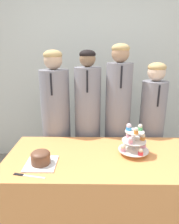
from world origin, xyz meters
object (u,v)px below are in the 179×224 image
object	(u,v)px
student_1	(88,127)
student_0	(56,127)
round_cake	(41,158)
student_2	(117,123)
student_3	(151,131)
cake_knife	(24,175)
cupcake_stand	(134,141)

from	to	relation	value
student_1	student_0	bearing A→B (deg)	180.00
student_1	round_cake	bearing A→B (deg)	-116.42
student_1	student_2	bearing A→B (deg)	0.00
student_2	student_3	distance (m)	0.39
student_0	student_3	world-z (taller)	student_0
cake_knife	student_0	world-z (taller)	student_0
student_2	cake_knife	bearing A→B (deg)	-131.81
cupcake_stand	student_3	size ratio (longest dim) A/B	0.19
cupcake_stand	student_3	bearing A→B (deg)	59.90
cupcake_stand	student_0	size ratio (longest dim) A/B	0.17
cupcake_stand	student_3	distance (m)	0.63
round_cake	cupcake_stand	size ratio (longest dim) A/B	0.88
cupcake_stand	student_0	bearing A→B (deg)	145.03
round_cake	student_3	size ratio (longest dim) A/B	0.17
student_3	student_2	bearing A→B (deg)	180.00
student_1	student_3	distance (m)	0.72
cake_knife	student_2	world-z (taller)	student_2
round_cake	student_2	world-z (taller)	student_2
round_cake	student_3	xyz separation A→B (m)	(1.08, 0.72, -0.06)
cupcake_stand	student_3	xyz separation A→B (m)	(0.31, 0.54, -0.13)
cake_knife	student_2	bearing A→B (deg)	59.07
round_cake	student_2	bearing A→B (deg)	46.07
cake_knife	student_3	size ratio (longest dim) A/B	0.17
cupcake_stand	student_1	bearing A→B (deg)	127.41
cake_knife	student_0	distance (m)	0.88
student_1	student_3	xyz separation A→B (m)	(0.72, -0.00, -0.05)
student_0	student_2	world-z (taller)	student_2
student_1	cake_knife	bearing A→B (deg)	-117.01
student_3	cupcake_stand	bearing A→B (deg)	-120.10
cake_knife	student_2	distance (m)	1.17
cake_knife	student_0	size ratio (longest dim) A/B	0.15
round_cake	student_1	xyz separation A→B (m)	(0.36, 0.72, -0.01)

